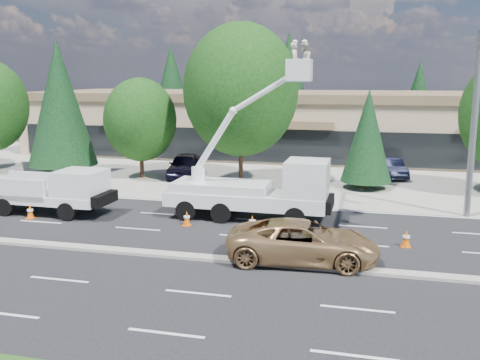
# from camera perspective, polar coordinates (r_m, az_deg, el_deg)

# --- Properties ---
(ground) EXTENTS (140.00, 140.00, 0.00)m
(ground) POSITION_cam_1_polar(r_m,az_deg,el_deg) (20.43, -1.66, -8.61)
(ground) COLOR black
(ground) RESTS_ON ground
(concrete_apron) EXTENTS (140.00, 22.00, 0.01)m
(concrete_apron) POSITION_cam_1_polar(r_m,az_deg,el_deg) (39.49, 6.04, 0.93)
(concrete_apron) COLOR gray
(concrete_apron) RESTS_ON ground
(road_median) EXTENTS (120.00, 0.55, 0.12)m
(road_median) POSITION_cam_1_polar(r_m,az_deg,el_deg) (20.41, -1.67, -8.45)
(road_median) COLOR gray
(road_median) RESTS_ON ground
(strip_mall) EXTENTS (50.40, 15.40, 5.50)m
(strip_mall) POSITION_cam_1_polar(r_m,az_deg,el_deg) (48.97, 7.69, 6.16)
(strip_mall) COLOR tan
(strip_mall) RESTS_ON ground
(tree_front_b) EXTENTS (4.77, 4.77, 9.39)m
(tree_front_b) POSITION_cam_1_polar(r_m,az_deg,el_deg) (39.70, -18.65, 7.79)
(tree_front_b) COLOR #332114
(tree_front_b) RESTS_ON ground
(tree_front_c) EXTENTS (4.90, 4.90, 6.81)m
(tree_front_c) POSITION_cam_1_polar(r_m,az_deg,el_deg) (36.92, -10.59, 6.33)
(tree_front_c) COLOR #332114
(tree_front_c) RESTS_ON ground
(tree_front_d) EXTENTS (7.40, 7.40, 10.27)m
(tree_front_d) POSITION_cam_1_polar(r_m,az_deg,el_deg) (34.54, 0.09, 9.58)
(tree_front_d) COLOR #332114
(tree_front_d) RESTS_ON ground
(tree_front_e) EXTENTS (3.11, 3.11, 6.13)m
(tree_front_e) POSITION_cam_1_polar(r_m,az_deg,el_deg) (33.75, 13.45, 4.61)
(tree_front_e) COLOR #332114
(tree_front_e) RESTS_ON ground
(tree_back_a) EXTENTS (5.40, 5.40, 10.64)m
(tree_back_a) POSITION_cam_1_polar(r_m,az_deg,el_deg) (64.84, -7.30, 9.87)
(tree_back_a) COLOR #332114
(tree_back_a) RESTS_ON ground
(tree_back_b) EXTENTS (5.99, 5.99, 11.81)m
(tree_back_b) POSITION_cam_1_polar(r_m,az_deg,el_deg) (61.24, 5.22, 10.44)
(tree_back_b) COLOR #332114
(tree_back_b) RESTS_ON ground
(tree_back_c) EXTENTS (4.34, 4.34, 8.55)m
(tree_back_c) POSITION_cam_1_polar(r_m,az_deg,el_deg) (60.80, 18.49, 8.27)
(tree_back_c) COLOR #332114
(tree_back_c) RESTS_ON ground
(utility_pickup) EXTENTS (6.05, 2.50, 2.30)m
(utility_pickup) POSITION_cam_1_polar(r_m,az_deg,el_deg) (28.51, -19.07, -1.58)
(utility_pickup) COLOR white
(utility_pickup) RESTS_ON ground
(bucket_truck) EXTENTS (7.87, 2.61, 8.48)m
(bucket_truck) POSITION_cam_1_polar(r_m,az_deg,el_deg) (25.74, 2.31, -0.32)
(bucket_truck) COLOR white
(bucket_truck) RESTS_ON ground
(traffic_cone_a) EXTENTS (0.40, 0.40, 0.70)m
(traffic_cone_a) POSITION_cam_1_polar(r_m,az_deg,el_deg) (28.17, -21.48, -3.16)
(traffic_cone_a) COLOR #DD5B07
(traffic_cone_a) RESTS_ON ground
(traffic_cone_b) EXTENTS (0.40, 0.40, 0.70)m
(traffic_cone_b) POSITION_cam_1_polar(r_m,az_deg,el_deg) (25.10, -5.69, -4.11)
(traffic_cone_b) COLOR #DD5B07
(traffic_cone_b) RESTS_ON ground
(traffic_cone_c) EXTENTS (0.40, 0.40, 0.70)m
(traffic_cone_c) POSITION_cam_1_polar(r_m,az_deg,el_deg) (24.25, 1.32, -4.60)
(traffic_cone_c) COLOR #DD5B07
(traffic_cone_c) RESTS_ON ground
(traffic_cone_d) EXTENTS (0.40, 0.40, 0.70)m
(traffic_cone_d) POSITION_cam_1_polar(r_m,az_deg,el_deg) (22.97, 17.31, -5.99)
(traffic_cone_d) COLOR #DD5B07
(traffic_cone_d) RESTS_ON ground
(minivan) EXTENTS (5.80, 2.98, 1.57)m
(minivan) POSITION_cam_1_polar(r_m,az_deg,el_deg) (20.22, 6.74, -6.56)
(minivan) COLOR tan
(minivan) RESTS_ON ground
(parked_car_west) EXTENTS (2.61, 5.02, 1.63)m
(parked_car_west) POSITION_cam_1_polar(r_m,az_deg,el_deg) (37.20, -5.92, 1.58)
(parked_car_west) COLOR black
(parked_car_west) RESTS_ON ground
(parked_car_east) EXTENTS (2.42, 4.32, 1.35)m
(parked_car_east) POSITION_cam_1_polar(r_m,az_deg,el_deg) (38.27, 15.77, 1.27)
(parked_car_east) COLOR black
(parked_car_east) RESTS_ON ground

